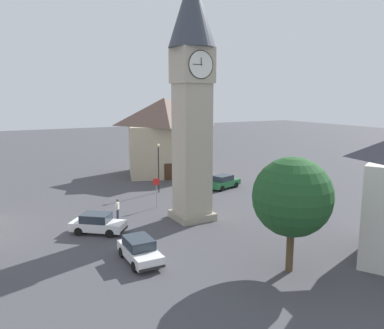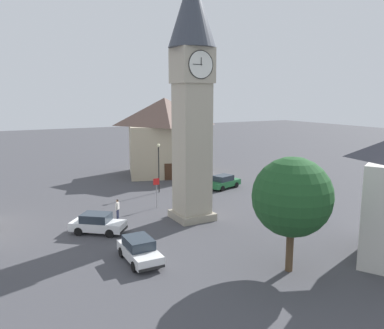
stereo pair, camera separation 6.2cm
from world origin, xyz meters
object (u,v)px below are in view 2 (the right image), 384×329
object	(u,v)px
car_silver_kerb	(98,223)
clock_tower	(192,77)
road_sign	(156,188)
lamp_post	(159,160)
car_blue_kerb	(295,207)
tree	(292,197)
pedestrian	(117,207)
car_red_corner	(224,182)
building_terrace_right	(165,136)
car_white_side	(139,250)

from	to	relation	value
car_silver_kerb	clock_tower	bearing A→B (deg)	177.60
car_silver_kerb	road_sign	xyz separation A→B (m)	(-6.68, -4.12, 1.14)
lamp_post	car_blue_kerb	bearing A→B (deg)	118.16
tree	lamp_post	xyz separation A→B (m)	(-0.91, -21.41, -1.03)
car_blue_kerb	pedestrian	size ratio (longest dim) A/B	2.64
car_blue_kerb	tree	xyz separation A→B (m)	(8.05, 8.09, 3.80)
car_blue_kerb	lamp_post	size ratio (longest dim) A/B	0.84
pedestrian	lamp_post	distance (m)	9.93
car_silver_kerb	tree	distance (m)	15.07
lamp_post	car_red_corner	bearing A→B (deg)	165.44
road_sign	car_red_corner	bearing A→B (deg)	-160.44
clock_tower	building_terrace_right	distance (m)	20.65
car_red_corner	tree	world-z (taller)	tree
car_blue_kerb	pedestrian	bearing A→B (deg)	-25.21
car_red_corner	car_silver_kerb	bearing A→B (deg)	24.79
pedestrian	clock_tower	bearing A→B (deg)	151.51
car_red_corner	tree	bearing A→B (deg)	67.54
tree	building_terrace_right	bearing A→B (deg)	-100.67
clock_tower	tree	distance (m)	13.71
car_silver_kerb	road_sign	world-z (taller)	road_sign
pedestrian	car_red_corner	bearing A→B (deg)	-160.74
lamp_post	tree	bearing A→B (deg)	87.55
clock_tower	pedestrian	world-z (taller)	clock_tower
pedestrian	building_terrace_right	size ratio (longest dim) A/B	0.14
road_sign	car_silver_kerb	bearing A→B (deg)	31.71
tree	pedestrian	bearing A→B (deg)	-68.03
clock_tower	pedestrian	distance (m)	12.56
car_white_side	building_terrace_right	size ratio (longest dim) A/B	0.35
car_red_corner	pedestrian	bearing A→B (deg)	19.26
pedestrian	tree	bearing A→B (deg)	111.97
building_terrace_right	tree	bearing A→B (deg)	79.33
car_silver_kerb	building_terrace_right	world-z (taller)	building_terrace_right
car_blue_kerb	pedestrian	distance (m)	15.43
car_red_corner	building_terrace_right	bearing A→B (deg)	-77.39
car_blue_kerb	road_sign	xyz separation A→B (m)	(9.72, -7.99, 1.14)
car_blue_kerb	car_red_corner	distance (m)	11.46
car_blue_kerb	tree	bearing A→B (deg)	45.14
pedestrian	building_terrace_right	xyz separation A→B (m)	(-11.61, -15.56, 4.17)
building_terrace_right	lamp_post	distance (m)	10.15
car_red_corner	tree	size ratio (longest dim) A/B	0.64
car_white_side	pedestrian	distance (m)	9.24
clock_tower	car_blue_kerb	distance (m)	14.32
car_silver_kerb	car_blue_kerb	bearing A→B (deg)	166.72
road_sign	tree	bearing A→B (deg)	95.95
car_red_corner	car_white_side	size ratio (longest dim) A/B	1.07
tree	car_blue_kerb	bearing A→B (deg)	-134.86
building_terrace_right	road_sign	xyz separation A→B (m)	(7.37, 14.13, -3.27)
car_white_side	lamp_post	size ratio (longest dim) A/B	0.78
car_silver_kerb	road_sign	size ratio (longest dim) A/B	1.53
car_silver_kerb	car_white_side	size ratio (longest dim) A/B	1.03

